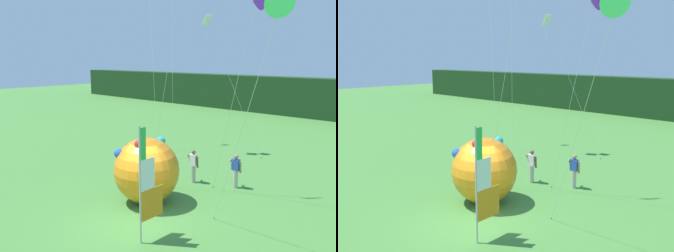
{
  "view_description": "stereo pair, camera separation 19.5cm",
  "coord_description": "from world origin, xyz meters",
  "views": [
    {
      "loc": [
        9.14,
        -8.18,
        5.83
      ],
      "look_at": [
        -0.93,
        2.58,
        3.01
      ],
      "focal_mm": 38.2,
      "sensor_mm": 36.0,
      "label": 1
    },
    {
      "loc": [
        9.28,
        -8.05,
        5.83
      ],
      "look_at": [
        -0.93,
        2.58,
        3.01
      ],
      "focal_mm": 38.2,
      "sensor_mm": 36.0,
      "label": 2
    }
  ],
  "objects": [
    {
      "name": "ground_plane",
      "position": [
        0.0,
        0.0,
        0.0
      ],
      "size": [
        120.0,
        120.0,
        0.0
      ],
      "primitive_type": "plane",
      "color": "#478438"
    },
    {
      "name": "banner_flag",
      "position": [
        1.32,
        -0.8,
        1.83
      ],
      "size": [
        0.06,
        1.03,
        3.83
      ],
      "color": "#B7B7BC",
      "rests_on": "ground"
    },
    {
      "name": "person_mid_field",
      "position": [
        -1.04,
        4.45,
        0.84
      ],
      "size": [
        0.55,
        0.48,
        1.59
      ],
      "color": "#B7B2A3",
      "rests_on": "ground"
    },
    {
      "name": "person_far_left",
      "position": [
        0.81,
        5.21,
        0.83
      ],
      "size": [
        0.55,
        0.48,
        1.57
      ],
      "color": "#B7B2A3",
      "rests_on": "ground"
    },
    {
      "name": "inflatable_balloon",
      "position": [
        -0.96,
        1.34,
        1.35
      ],
      "size": [
        2.68,
        2.68,
        2.74
      ],
      "color": "orange",
      "rests_on": "ground"
    },
    {
      "name": "kite_white_diamond_0",
      "position": [
        -3.77,
        9.4,
        7.27
      ],
      "size": [
        3.63,
        1.23,
        8.3
      ],
      "color": "brown",
      "rests_on": "ground"
    },
    {
      "name": "kite_purple_delta_3",
      "position": [
        2.15,
        3.99,
        7.87
      ],
      "size": [
        2.33,
        0.98,
        8.33
      ],
      "color": "brown",
      "rests_on": "ground"
    },
    {
      "name": "kite_green_delta_4",
      "position": [
        4.87,
        0.46,
        7.1
      ],
      "size": [
        3.29,
        1.74,
        7.53
      ],
      "color": "brown",
      "rests_on": "ground"
    }
  ]
}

